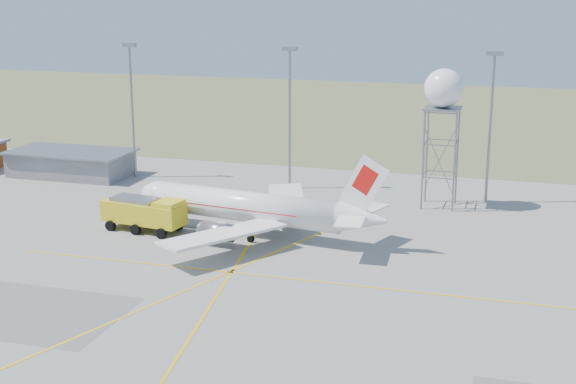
% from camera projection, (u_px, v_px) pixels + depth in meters
% --- Properties ---
extents(grass_strip, '(400.00, 120.00, 0.03)m').
position_uv_depth(grass_strip, '(423.00, 115.00, 183.39)').
color(grass_strip, '#526638').
rests_on(grass_strip, ground).
extents(building_grey, '(19.00, 10.00, 3.90)m').
position_uv_depth(building_grey, '(71.00, 163.00, 124.86)').
color(building_grey, gray).
rests_on(building_grey, ground).
extents(mast_a, '(2.20, 0.50, 20.50)m').
position_uv_depth(mast_a, '(132.00, 99.00, 121.42)').
color(mast_a, gray).
rests_on(mast_a, ground).
extents(mast_b, '(2.20, 0.50, 20.50)m').
position_uv_depth(mast_b, '(290.00, 106.00, 114.49)').
color(mast_b, gray).
rests_on(mast_b, ground).
extents(mast_c, '(2.20, 0.50, 20.50)m').
position_uv_depth(mast_c, '(491.00, 115.00, 106.74)').
color(mast_c, gray).
rests_on(mast_c, ground).
extents(airliner_main, '(32.22, 31.07, 10.98)m').
position_uv_depth(airliner_main, '(251.00, 208.00, 94.58)').
color(airliner_main, white).
rests_on(airliner_main, ground).
extents(radar_tower, '(5.09, 5.09, 18.44)m').
position_uv_depth(radar_tower, '(442.00, 130.00, 105.22)').
color(radar_tower, gray).
rests_on(radar_tower, ground).
extents(fire_truck, '(10.76, 5.42, 4.14)m').
position_uv_depth(fire_truck, '(146.00, 215.00, 96.51)').
color(fire_truck, yellow).
rests_on(fire_truck, ground).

